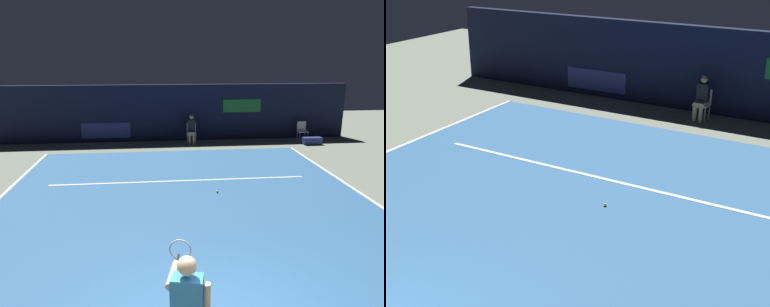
% 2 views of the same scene
% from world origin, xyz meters
% --- Properties ---
extents(ground_plane, '(32.66, 32.66, 0.00)m').
position_xyz_m(ground_plane, '(0.00, 4.90, 0.00)').
color(ground_plane, gray).
extents(court_surface, '(10.35, 11.79, 0.01)m').
position_xyz_m(court_surface, '(0.00, 4.90, 0.01)').
color(court_surface, '#336699').
rests_on(court_surface, ground).
extents(line_service, '(8.07, 0.10, 0.01)m').
position_xyz_m(line_service, '(0.00, 6.96, 0.01)').
color(line_service, white).
rests_on(line_service, court_surface).
extents(back_wall, '(16.87, 0.33, 2.60)m').
position_xyz_m(back_wall, '(-0.00, 12.94, 1.30)').
color(back_wall, '#141933').
rests_on(back_wall, ground).
extents(line_judge_on_chair, '(0.47, 0.55, 1.32)m').
position_xyz_m(line_judge_on_chair, '(0.92, 12.11, 0.69)').
color(line_judge_on_chair, white).
rests_on(line_judge_on_chair, ground).
extents(tennis_ball, '(0.07, 0.07, 0.07)m').
position_xyz_m(tennis_ball, '(1.01, 5.81, 0.05)').
color(tennis_ball, '#CCE033').
rests_on(tennis_ball, court_surface).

